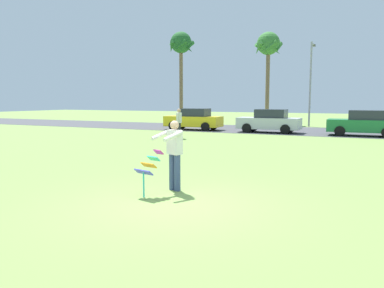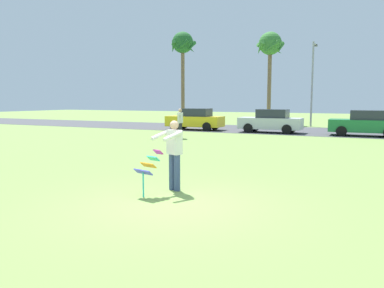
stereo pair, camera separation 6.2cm
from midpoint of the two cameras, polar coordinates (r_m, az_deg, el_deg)
name	(u,v)px [view 2 (the right image)]	position (r m, az deg, el deg)	size (l,w,h in m)	color
ground_plane	(173,205)	(8.27, -2.58, -9.04)	(120.00, 120.00, 0.00)	olive
road_strip	(315,131)	(28.58, 17.95, 1.81)	(120.00, 8.00, 0.01)	#424247
person_kite_flyer	(174,152)	(9.37, -2.54, -1.25)	(0.70, 0.76, 1.73)	#384772
kite_held	(148,166)	(8.90, -6.32, -3.34)	(0.53, 0.70, 1.06)	#D83399
parked_car_yellow	(195,120)	(28.57, 0.54, 3.67)	(4.25, 1.93, 1.60)	yellow
parked_car_silver	(271,121)	(26.66, 11.74, 3.33)	(4.20, 1.84, 1.60)	silver
parked_car_green	(366,124)	(25.89, 24.56, 2.78)	(4.24, 1.91, 1.60)	#1E7238
palm_tree_left_near	(183,47)	(39.27, -1.35, 14.33)	(2.58, 2.71, 8.97)	brown
palm_tree_right_near	(270,47)	(37.03, 11.63, 13.94)	(2.58, 2.71, 8.46)	brown
streetlight_pole	(313,79)	(33.83, 17.60, 9.29)	(0.24, 1.65, 7.00)	#9E9EA3
person_walker_near	(180,122)	(22.23, -1.69, 3.25)	(0.27, 0.57, 1.73)	#26262B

